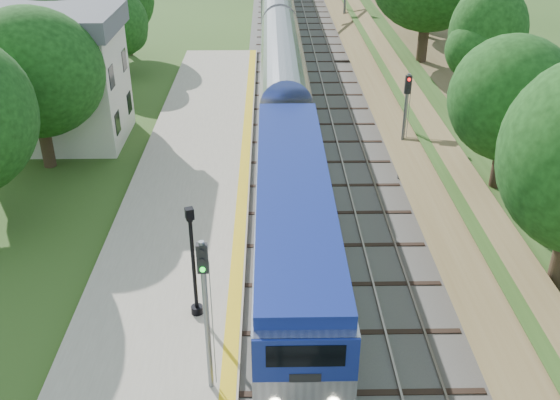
{
  "coord_description": "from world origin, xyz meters",
  "views": [
    {
      "loc": [
        -0.93,
        -6.91,
        15.38
      ],
      "look_at": [
        -0.5,
        16.43,
        2.8
      ],
      "focal_mm": 40.0,
      "sensor_mm": 36.0,
      "label": 1
    }
  ],
  "objects_px": {
    "lamppost_far": "(194,269)",
    "signal_platform": "(205,302)",
    "signal_farside": "(405,116)",
    "station_building": "(53,77)"
  },
  "relations": [
    {
      "from": "lamppost_far",
      "to": "signal_platform",
      "type": "xyz_separation_m",
      "value": [
        0.83,
        -3.77,
        1.38
      ]
    },
    {
      "from": "signal_platform",
      "to": "signal_farside",
      "type": "bearing_deg",
      "value": 59.81
    },
    {
      "from": "lamppost_far",
      "to": "signal_farside",
      "type": "distance_m",
      "value": 15.54
    },
    {
      "from": "signal_platform",
      "to": "signal_farside",
      "type": "relative_size",
      "value": 0.94
    },
    {
      "from": "lamppost_far",
      "to": "signal_platform",
      "type": "relative_size",
      "value": 0.82
    },
    {
      "from": "signal_platform",
      "to": "signal_farside",
      "type": "distance_m",
      "value": 18.1
    },
    {
      "from": "station_building",
      "to": "signal_platform",
      "type": "relative_size",
      "value": 1.55
    },
    {
      "from": "lamppost_far",
      "to": "signal_farside",
      "type": "relative_size",
      "value": 0.77
    },
    {
      "from": "station_building",
      "to": "signal_farside",
      "type": "bearing_deg",
      "value": -17.03
    },
    {
      "from": "station_building",
      "to": "lamppost_far",
      "type": "xyz_separation_m",
      "value": [
        10.27,
        -18.06,
        -1.68
      ]
    }
  ]
}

